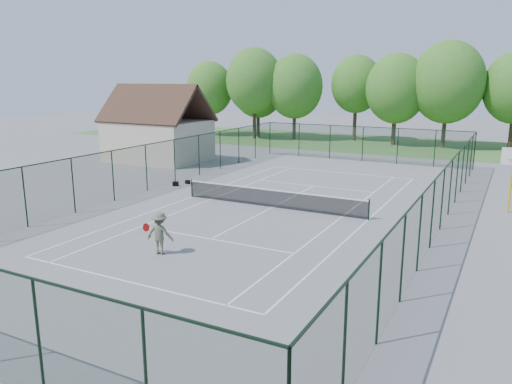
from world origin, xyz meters
TOP-DOWN VIEW (x-y plane):
  - ground at (0.00, 0.00)m, footprint 140.00×140.00m
  - grass_far at (0.00, 30.00)m, footprint 80.00×16.00m
  - court_lines at (0.00, 0.00)m, footprint 11.05×23.85m
  - tennis_net at (0.00, 0.00)m, footprint 11.08×0.08m
  - fence_enclosure at (0.00, 0.00)m, footprint 18.05×36.05m
  - utility_building at (-16.00, 10.00)m, footprint 8.60×6.27m
  - tree_line_far at (0.00, 30.00)m, footprint 39.40×6.40m
  - sports_bag_a at (-8.28, 2.06)m, footprint 0.44×0.36m
  - sports_bag_b at (-7.96, 3.01)m, footprint 0.35×0.24m
  - tennis_player at (-0.82, -9.00)m, footprint 1.90×0.95m

SIDE VIEW (x-z plane):
  - ground at x=0.00m, z-range 0.00..0.00m
  - court_lines at x=0.00m, z-range 0.00..0.01m
  - grass_far at x=0.00m, z-range 0.00..0.01m
  - sports_bag_b at x=-7.96m, z-range 0.00..0.25m
  - sports_bag_a at x=-8.28m, z-range 0.00..0.30m
  - tennis_net at x=0.00m, z-range 0.03..1.13m
  - tennis_player at x=-0.82m, z-range 0.00..1.79m
  - fence_enclosure at x=0.00m, z-range 0.05..3.07m
  - utility_building at x=-16.00m, z-range -0.20..6.44m
  - tree_line_far at x=0.00m, z-range 1.14..10.84m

